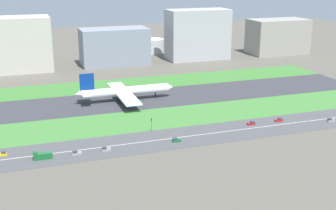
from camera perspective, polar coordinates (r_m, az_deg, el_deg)
name	(u,v)px	position (r m, az deg, el deg)	size (l,w,h in m)	color
ground_plane	(165,97)	(295.28, -0.35, 1.06)	(800.00, 800.00, 0.00)	#5B564C
runway	(165,97)	(295.27, -0.35, 1.07)	(280.00, 46.00, 0.10)	#38383D
grass_median_north	(148,82)	(333.03, -2.61, 2.92)	(280.00, 36.00, 0.10)	#3D7A33
grass_median_south	(188,115)	(258.50, 2.55, -1.31)	(280.00, 36.00, 0.10)	#427F38
highway	(210,134)	(230.79, 5.46, -3.69)	(280.00, 28.00, 0.10)	#4C4C4F
highway_centerline	(210,133)	(230.77, 5.46, -3.68)	(266.00, 0.50, 0.01)	silver
airliner	(124,91)	(286.16, -5.73, 1.75)	(65.00, 56.00, 19.70)	white
car_0	(279,120)	(255.21, 14.14, -1.88)	(4.40, 1.80, 2.00)	#B2191E
car_1	(2,154)	(216.84, -20.59, -5.93)	(4.40, 1.80, 2.00)	yellow
truck_0	(42,156)	(207.11, -15.93, -6.33)	(8.40, 2.50, 4.00)	#19662D
car_5	(331,120)	(263.00, 20.23, -1.87)	(4.40, 1.80, 2.00)	#99999E
car_2	(105,149)	(210.19, -8.07, -5.68)	(4.40, 1.80, 2.00)	#99999E
car_4	(76,153)	(208.38, -11.76, -6.09)	(4.40, 1.80, 2.00)	#99999E
car_6	(176,140)	(218.81, 1.07, -4.56)	(4.40, 1.80, 2.00)	#19662D
car_3	(251,123)	(246.41, 10.72, -2.33)	(4.40, 1.80, 2.00)	#B2191E
traffic_light	(151,124)	(231.45, -2.15, -2.44)	(0.36, 0.50, 7.20)	#4C4C51
terminal_building	(18,44)	(387.44, -18.83, 7.42)	(53.33, 30.82, 44.73)	beige
hangar_building	(115,47)	(396.96, -6.91, 7.50)	(59.06, 28.93, 32.12)	gray
office_tower	(198,34)	(419.50, 3.84, 9.07)	(57.53, 26.75, 46.21)	#B2B2B7
cargo_warehouse	(278,36)	(460.80, 13.97, 8.58)	(57.69, 31.09, 34.09)	#9E998E
fuel_tank_west	(118,47)	(444.47, -6.44, 7.48)	(23.29, 23.29, 15.84)	silver
fuel_tank_centre	(152,46)	(453.44, -2.06, 7.64)	(24.04, 24.04, 13.92)	silver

